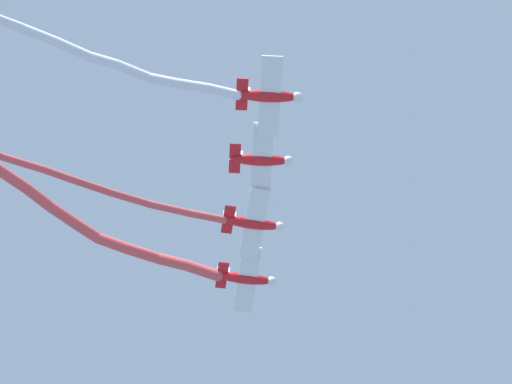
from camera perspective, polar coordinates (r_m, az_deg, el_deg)
The scene contains 7 objects.
airplane_lead at distance 83.27m, azimuth 0.69°, elevation 4.90°, with size 6.82×5.23×1.69m.
smoke_trail_lead at distance 84.71m, azimuth -8.65°, elevation 7.13°, with size 3.15×23.85×4.82m.
airplane_left_wing at distance 86.26m, azimuth 0.27°, elevation 1.65°, with size 6.82×5.23×1.69m.
airplane_right_wing at distance 89.01m, azimuth -0.12°, elevation -1.60°, with size 6.84×5.19×1.69m.
smoke_trail_right_wing at distance 87.96m, azimuth -10.83°, elevation 1.18°, with size 1.67×30.01×1.26m.
airplane_slot at distance 92.51m, azimuth -0.48°, elevation -4.42°, with size 6.84×5.20×1.69m.
smoke_trail_slot at distance 92.60m, azimuth -8.96°, elevation -1.17°, with size 5.68×24.81×5.21m.
Camera 1 is at (-43.99, 11.93, 3.38)m, focal length 78.67 mm.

